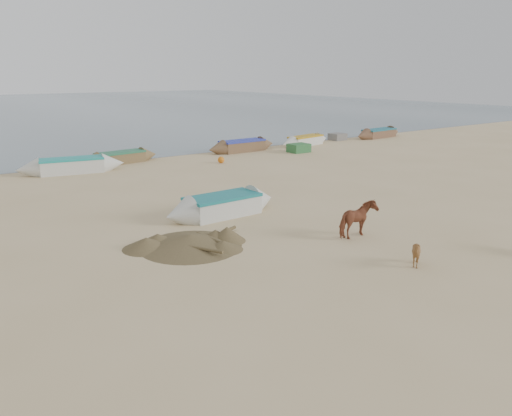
# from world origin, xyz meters

# --- Properties ---
(ground) EXTENTS (140.00, 140.00, 0.00)m
(ground) POSITION_xyz_m (0.00, 0.00, 0.00)
(ground) COLOR tan
(ground) RESTS_ON ground
(cow_adult) EXTENTS (1.65, 0.86, 1.35)m
(cow_adult) POSITION_xyz_m (2.77, 1.50, 0.67)
(cow_adult) COLOR brown
(cow_adult) RESTS_ON ground
(calf_front) EXTENTS (0.84, 0.76, 0.87)m
(calf_front) POSITION_xyz_m (2.12, -1.58, 0.43)
(calf_front) COLOR brown
(calf_front) RESTS_ON ground
(near_canoe) EXTENTS (5.38, 1.63, 0.88)m
(near_canoe) POSITION_xyz_m (0.30, 6.83, 0.44)
(near_canoe) COLOR beige
(near_canoe) RESTS_ON ground
(debris_pile) EXTENTS (4.02, 4.02, 0.43)m
(debris_pile) POSITION_xyz_m (-2.68, 4.18, 0.21)
(debris_pile) COLOR brown
(debris_pile) RESTS_ON ground
(waterline_canoes) EXTENTS (56.89, 3.74, 0.92)m
(waterline_canoes) POSITION_xyz_m (0.21, 20.64, 0.42)
(waterline_canoes) COLOR brown
(waterline_canoes) RESTS_ON ground
(beach_clutter) EXTENTS (44.88, 5.19, 0.64)m
(beach_clutter) POSITION_xyz_m (3.36, 19.77, 0.30)
(beach_clutter) COLOR #2C6232
(beach_clutter) RESTS_ON ground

